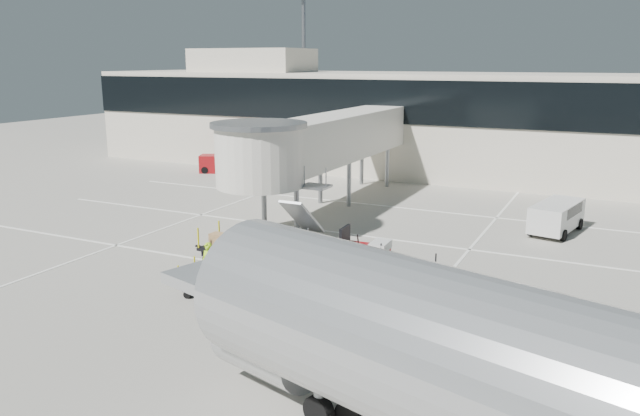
{
  "coord_description": "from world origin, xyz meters",
  "views": [
    {
      "loc": [
        12.17,
        -20.33,
        8.97
      ],
      "look_at": [
        -0.71,
        6.14,
        2.0
      ],
      "focal_mm": 35.0,
      "sensor_mm": 36.0,
      "label": 1
    }
  ],
  "objects_px": {
    "box_cart_far": "(237,250)",
    "baggage_tug": "(361,252)",
    "minivan": "(557,214)",
    "aircraft": "(541,392)",
    "box_cart_near": "(214,283)",
    "belt_loader": "(223,164)",
    "suitcase_cart": "(400,270)",
    "ground_worker": "(208,264)"
  },
  "relations": [
    {
      "from": "box_cart_far",
      "to": "aircraft",
      "type": "distance_m",
      "value": 18.17
    },
    {
      "from": "minivan",
      "to": "belt_loader",
      "type": "relative_size",
      "value": 1.09
    },
    {
      "from": "baggage_tug",
      "to": "aircraft",
      "type": "distance_m",
      "value": 16.24
    },
    {
      "from": "aircraft",
      "to": "suitcase_cart",
      "type": "bearing_deg",
      "value": 136.11
    },
    {
      "from": "baggage_tug",
      "to": "suitcase_cart",
      "type": "distance_m",
      "value": 2.58
    },
    {
      "from": "belt_loader",
      "to": "box_cart_far",
      "type": "bearing_deg",
      "value": -77.25
    },
    {
      "from": "aircraft",
      "to": "box_cart_near",
      "type": "bearing_deg",
      "value": 167.0
    },
    {
      "from": "baggage_tug",
      "to": "minivan",
      "type": "bearing_deg",
      "value": 51.51
    },
    {
      "from": "baggage_tug",
      "to": "box_cart_near",
      "type": "relative_size",
      "value": 0.78
    },
    {
      "from": "baggage_tug",
      "to": "belt_loader",
      "type": "height_order",
      "value": "belt_loader"
    },
    {
      "from": "ground_worker",
      "to": "minivan",
      "type": "distance_m",
      "value": 19.05
    },
    {
      "from": "box_cart_near",
      "to": "belt_loader",
      "type": "xyz_separation_m",
      "value": [
        -15.6,
        23.23,
        0.2
      ]
    },
    {
      "from": "box_cart_near",
      "to": "aircraft",
      "type": "relative_size",
      "value": 0.18
    },
    {
      "from": "ground_worker",
      "to": "baggage_tug",
      "type": "bearing_deg",
      "value": 47.07
    },
    {
      "from": "ground_worker",
      "to": "box_cart_far",
      "type": "bearing_deg",
      "value": 99.35
    },
    {
      "from": "suitcase_cart",
      "to": "minivan",
      "type": "xyz_separation_m",
      "value": [
        5.07,
        10.99,
        0.52
      ]
    },
    {
      "from": "box_cart_near",
      "to": "ground_worker",
      "type": "relative_size",
      "value": 1.9
    },
    {
      "from": "box_cart_far",
      "to": "baggage_tug",
      "type": "bearing_deg",
      "value": 27.51
    },
    {
      "from": "suitcase_cart",
      "to": "box_cart_far",
      "type": "relative_size",
      "value": 0.81
    },
    {
      "from": "belt_loader",
      "to": "suitcase_cart",
      "type": "bearing_deg",
      "value": -63.87
    },
    {
      "from": "ground_worker",
      "to": "suitcase_cart",
      "type": "bearing_deg",
      "value": 28.62
    },
    {
      "from": "suitcase_cart",
      "to": "ground_worker",
      "type": "xyz_separation_m",
      "value": [
        -6.94,
        -3.8,
        0.43
      ]
    },
    {
      "from": "suitcase_cart",
      "to": "box_cart_far",
      "type": "height_order",
      "value": "box_cart_far"
    },
    {
      "from": "suitcase_cart",
      "to": "box_cart_near",
      "type": "relative_size",
      "value": 0.99
    },
    {
      "from": "box_cart_far",
      "to": "minivan",
      "type": "bearing_deg",
      "value": 47.87
    },
    {
      "from": "suitcase_cart",
      "to": "box_cart_near",
      "type": "xyz_separation_m",
      "value": [
        -5.97,
        -4.8,
        0.06
      ]
    },
    {
      "from": "box_cart_far",
      "to": "minivan",
      "type": "relative_size",
      "value": 0.91
    },
    {
      "from": "baggage_tug",
      "to": "suitcase_cart",
      "type": "xyz_separation_m",
      "value": [
        2.25,
        -1.26,
        -0.16
      ]
    },
    {
      "from": "belt_loader",
      "to": "ground_worker",
      "type": "bearing_deg",
      "value": -80.01
    },
    {
      "from": "suitcase_cart",
      "to": "minivan",
      "type": "distance_m",
      "value": 12.11
    },
    {
      "from": "minivan",
      "to": "belt_loader",
      "type": "height_order",
      "value": "belt_loader"
    },
    {
      "from": "baggage_tug",
      "to": "suitcase_cart",
      "type": "bearing_deg",
      "value": -30.74
    },
    {
      "from": "baggage_tug",
      "to": "belt_loader",
      "type": "bearing_deg",
      "value": 136.78
    },
    {
      "from": "suitcase_cart",
      "to": "belt_loader",
      "type": "distance_m",
      "value": 28.38
    },
    {
      "from": "suitcase_cart",
      "to": "belt_loader",
      "type": "height_order",
      "value": "belt_loader"
    },
    {
      "from": "ground_worker",
      "to": "aircraft",
      "type": "bearing_deg",
      "value": -30.8
    },
    {
      "from": "box_cart_far",
      "to": "ground_worker",
      "type": "relative_size",
      "value": 2.33
    },
    {
      "from": "box_cart_near",
      "to": "aircraft",
      "type": "height_order",
      "value": "aircraft"
    },
    {
      "from": "baggage_tug",
      "to": "ground_worker",
      "type": "xyz_separation_m",
      "value": [
        -4.69,
        -5.06,
        0.27
      ]
    },
    {
      "from": "ground_worker",
      "to": "aircraft",
      "type": "distance_m",
      "value": 16.18
    },
    {
      "from": "baggage_tug",
      "to": "box_cart_far",
      "type": "height_order",
      "value": "baggage_tug"
    },
    {
      "from": "box_cart_near",
      "to": "suitcase_cart",
      "type": "bearing_deg",
      "value": 32.17
    }
  ]
}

